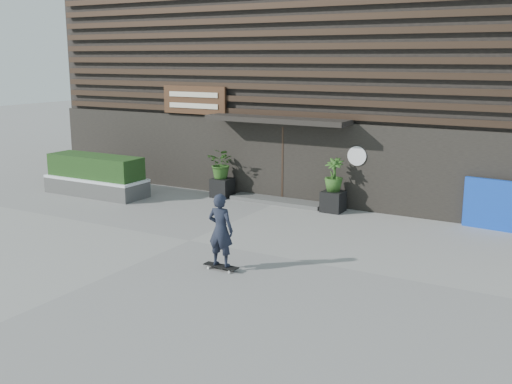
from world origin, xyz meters
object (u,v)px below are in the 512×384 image
Objects in this scene: blue_tarp at (491,205)px; skateboarder at (221,230)px; planter_pot_right at (333,201)px; raised_bed at (97,187)px; planter_pot_left at (222,188)px.

skateboarder is (-4.35, -6.06, 0.20)m from blue_tarp.
planter_pot_right reaches higher than raised_bed.
skateboarder is at bearing -28.49° from raised_bed.
raised_bed is 11.96m from blue_tarp.
raised_bed is 2.50× the size of blue_tarp.
planter_pot_right is at bearing 12.91° from raised_bed.
planter_pot_right is 0.37× the size of skateboarder.
planter_pot_left is 0.37× the size of skateboarder.
raised_bed is at bearing -167.09° from planter_pot_right.
planter_pot_left is 0.17× the size of raised_bed.
blue_tarp is at bearing 2.13° from planter_pot_left.
planter_pot_right is 5.79m from skateboarder.
blue_tarp is at bearing 4.04° from planter_pot_right.
raised_bed is 8.48m from skateboarder.
planter_pot_left is at bearing 122.71° from skateboarder.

